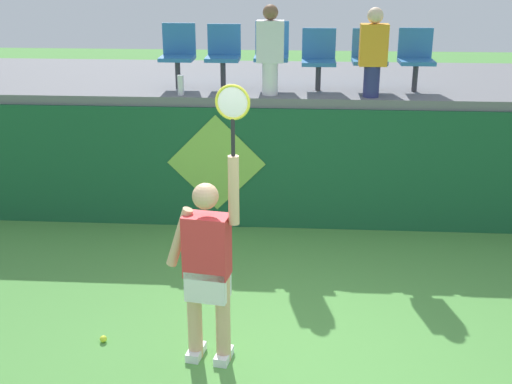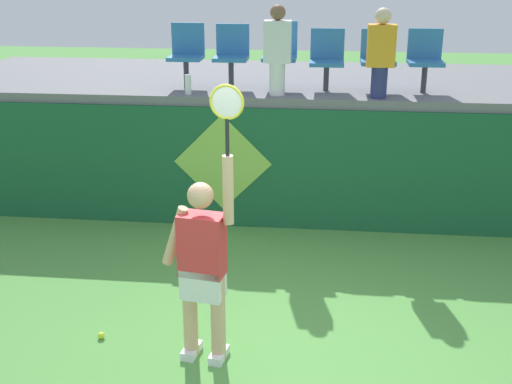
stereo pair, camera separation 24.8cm
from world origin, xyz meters
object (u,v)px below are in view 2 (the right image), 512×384
stadium_chair_4 (378,57)px  water_bottle (188,85)px  stadium_chair_2 (280,52)px  stadium_chair_3 (327,57)px  tennis_player (203,263)px  stadium_chair_1 (232,53)px  tennis_ball (101,335)px  spectator_1 (381,52)px  stadium_chair_0 (187,52)px  spectator_0 (277,49)px  stadium_chair_5 (425,57)px

stadium_chair_4 → water_bottle: bearing=-168.1°
water_bottle → stadium_chair_2: (1.13, 0.51, 0.36)m
water_bottle → stadium_chair_4: bearing=11.9°
stadium_chair_2 → stadium_chair_3: 0.62m
tennis_player → stadium_chair_1: 3.94m
stadium_chair_1 → stadium_chair_2: 0.64m
stadium_chair_2 → stadium_chair_3: stadium_chair_2 is taller
tennis_ball → stadium_chair_3: stadium_chair_3 is taller
stadium_chair_4 → spectator_1: size_ratio=0.72×
stadium_chair_0 → stadium_chair_3: 1.86m
stadium_chair_1 → stadium_chair_3: (1.25, 0.00, -0.04)m
tennis_player → spectator_1: 3.89m
stadium_chair_2 → spectator_1: size_ratio=0.79×
tennis_ball → stadium_chair_1: (0.76, 3.54, 2.15)m
spectator_1 → stadium_chair_1: bearing=166.4°
stadium_chair_3 → stadium_chair_0: bearing=180.0°
stadium_chair_2 → stadium_chair_4: stadium_chair_2 is taller
spectator_0 → tennis_ball: bearing=-113.9°
stadium_chair_2 → stadium_chair_5: bearing=-0.1°
stadium_chair_0 → tennis_ball: bearing=-92.5°
water_bottle → tennis_player: bearing=-76.6°
water_bottle → stadium_chair_1: (0.49, 0.51, 0.34)m
stadium_chair_4 → stadium_chair_1: bearing=179.9°
stadium_chair_4 → stadium_chair_5: stadium_chair_5 is taller
tennis_ball → spectator_1: 4.65m
spectator_0 → spectator_1: spectator_0 is taller
spectator_1 → tennis_player: bearing=-116.6°
stadium_chair_0 → spectator_0: size_ratio=0.75×
tennis_player → water_bottle: bearing=103.4°
tennis_ball → spectator_1: spectator_1 is taller
stadium_chair_1 → stadium_chair_2: (0.64, 0.00, 0.02)m
stadium_chair_2 → spectator_0: spectator_0 is taller
tennis_ball → stadium_chair_1: size_ratio=0.08×
stadium_chair_3 → stadium_chair_5: 1.25m
stadium_chair_0 → stadium_chair_5: size_ratio=1.05×
stadium_chair_1 → spectator_1: size_ratio=0.76×
stadium_chair_1 → stadium_chair_5: stadium_chair_1 is taller
stadium_chair_2 → spectator_0: (0.00, -0.41, 0.09)m
stadium_chair_0 → stadium_chair_2: 1.24m
tennis_ball → spectator_0: size_ratio=0.06×
stadium_chair_4 → stadium_chair_5: (0.60, 0.00, 0.00)m
stadium_chair_5 → spectator_0: size_ratio=0.71×
stadium_chair_2 → stadium_chair_4: bearing=-0.3°
tennis_player → stadium_chair_2: (0.36, 3.73, 1.27)m
stadium_chair_0 → stadium_chair_4: size_ratio=1.07×
stadium_chair_0 → spectator_0: (1.24, -0.40, 0.11)m
stadium_chair_5 → tennis_player: bearing=-120.9°
stadium_chair_5 → stadium_chair_2: bearing=179.9°
stadium_chair_4 → spectator_1: (-0.00, -0.46, 0.13)m
stadium_chair_3 → tennis_player: bearing=-104.7°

